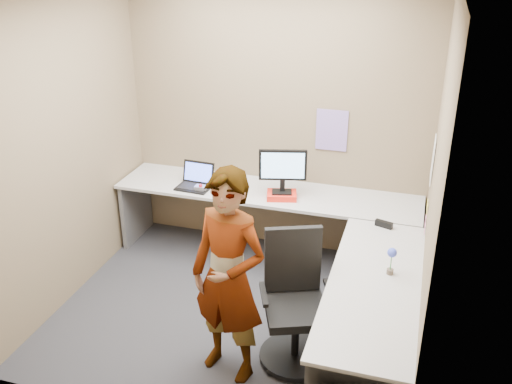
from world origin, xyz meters
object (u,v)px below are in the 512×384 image
(office_chair, at_px, (295,310))
(person, at_px, (229,277))
(desk, at_px, (296,239))
(monitor, at_px, (283,168))

(office_chair, xyz_separation_m, person, (-0.42, -0.29, 0.39))
(desk, distance_m, office_chair, 0.82)
(desk, xyz_separation_m, monitor, (-0.26, 0.49, 0.45))
(desk, relative_size, office_chair, 2.91)
(monitor, bearing_deg, office_chair, -85.83)
(monitor, height_order, person, person)
(desk, height_order, monitor, monitor)
(monitor, bearing_deg, person, -104.07)
(office_chair, bearing_deg, monitor, 86.49)
(monitor, xyz_separation_m, person, (0.02, -1.56, -0.22))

